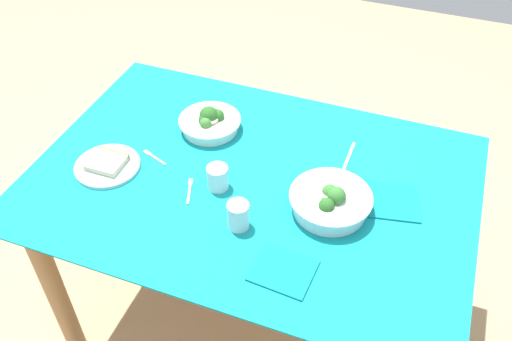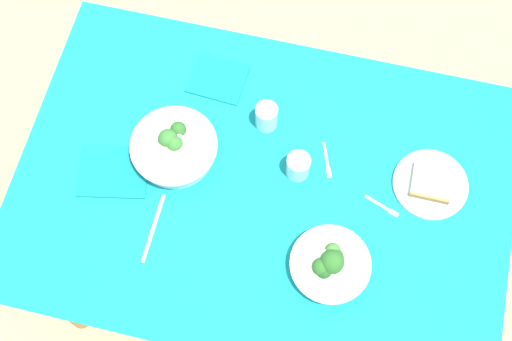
{
  "view_description": "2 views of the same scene",
  "coord_description": "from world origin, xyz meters",
  "views": [
    {
      "loc": [
        -0.47,
        1.2,
        1.99
      ],
      "look_at": [
        -0.01,
        -0.01,
        0.8
      ],
      "focal_mm": 38.73,
      "sensor_mm": 36.0,
      "label": 1
    },
    {
      "loc": [
        0.15,
        -0.71,
        2.64
      ],
      "look_at": [
        -0.03,
        0.03,
        0.8
      ],
      "focal_mm": 49.4,
      "sensor_mm": 36.0,
      "label": 2
    }
  ],
  "objects": [
    {
      "name": "dining_table",
      "position": [
        0.0,
        0.0,
        0.65
      ],
      "size": [
        1.41,
        0.97,
        0.77
      ],
      "color": "teal",
      "rests_on": "ground_plane"
    },
    {
      "name": "broccoli_bowl_near",
      "position": [
        0.23,
        -0.19,
        0.8
      ],
      "size": [
        0.22,
        0.22,
        0.09
      ],
      "color": "white",
      "rests_on": "dining_table"
    },
    {
      "name": "water_glass_side",
      "position": [
        -0.04,
        0.2,
        0.81
      ],
      "size": [
        0.07,
        0.07,
        0.09
      ],
      "primitive_type": "cylinder",
      "color": "silver",
      "rests_on": "dining_table"
    },
    {
      "name": "table_knife_left",
      "position": [
        -0.27,
        -0.19,
        0.77
      ],
      "size": [
        0.01,
        0.2,
        0.0
      ],
      "primitive_type": "cube",
      "rotation": [
        0.0,
        0.0,
        1.56
      ],
      "color": "#B7B7BC",
      "rests_on": "dining_table"
    },
    {
      "name": "water_glass_center",
      "position": [
        0.09,
        0.07,
        0.81
      ],
      "size": [
        0.07,
        0.07,
        0.08
      ],
      "primitive_type": "cylinder",
      "color": "silver",
      "rests_on": "dining_table"
    },
    {
      "name": "ground_plane",
      "position": [
        0.0,
        0.0,
        0.0
      ],
      "size": [
        6.0,
        6.0,
        0.0
      ],
      "primitive_type": "plane",
      "color": "tan"
    },
    {
      "name": "fork_by_far_bowl",
      "position": [
        0.34,
        0.02,
        0.77
      ],
      "size": [
        0.1,
        0.05,
        0.0
      ],
      "rotation": [
        0.0,
        0.0,
        5.92
      ],
      "color": "#B7B7BC",
      "rests_on": "dining_table"
    },
    {
      "name": "napkin_folded_upper",
      "position": [
        -0.21,
        0.31,
        0.77
      ],
      "size": [
        0.17,
        0.15,
        0.01
      ],
      "primitive_type": "cube",
      "rotation": [
        0.0,
        0.0,
        -0.07
      ],
      "color": "#0F777D",
      "rests_on": "dining_table"
    },
    {
      "name": "broccoli_bowl_far",
      "position": [
        -0.27,
        0.04,
        0.81
      ],
      "size": [
        0.25,
        0.25,
        0.1
      ],
      "color": "white",
      "rests_on": "dining_table"
    },
    {
      "name": "bread_side_plate",
      "position": [
        0.46,
        0.11,
        0.78
      ],
      "size": [
        0.21,
        0.21,
        0.03
      ],
      "color": "#99C6D1",
      "rests_on": "dining_table"
    },
    {
      "name": "fork_by_near_bowl",
      "position": [
        0.16,
        0.12,
        0.77
      ],
      "size": [
        0.05,
        0.11,
        0.0
      ],
      "rotation": [
        0.0,
        0.0,
        5.06
      ],
      "color": "#B7B7BC",
      "rests_on": "dining_table"
    },
    {
      "name": "napkin_folded_lower",
      "position": [
        -0.43,
        -0.05,
        0.77
      ],
      "size": [
        0.22,
        0.19,
        0.01
      ],
      "primitive_type": "cube",
      "rotation": [
        0.0,
        0.0,
        0.2
      ],
      "color": "#0F777D",
      "rests_on": "dining_table"
    }
  ]
}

